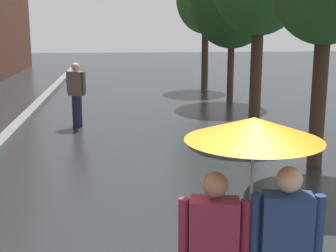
% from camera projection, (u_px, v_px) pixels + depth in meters
% --- Properties ---
extents(kerb_strip, '(0.30, 36.00, 0.12)m').
position_uv_depth(kerb_strip, '(18.00, 124.00, 12.96)').
color(kerb_strip, slate).
rests_on(kerb_strip, ground).
extents(couple_under_umbrella, '(1.15, 1.09, 2.07)m').
position_uv_depth(couple_under_umbrella, '(251.00, 203.00, 3.84)').
color(couple_under_umbrella, black).
rests_on(couple_under_umbrella, ground).
extents(pedestrian_walking_midground, '(0.53, 0.44, 1.72)m').
position_uv_depth(pedestrian_walking_midground, '(77.00, 93.00, 12.65)').
color(pedestrian_walking_midground, '#1E233D').
rests_on(pedestrian_walking_midground, ground).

